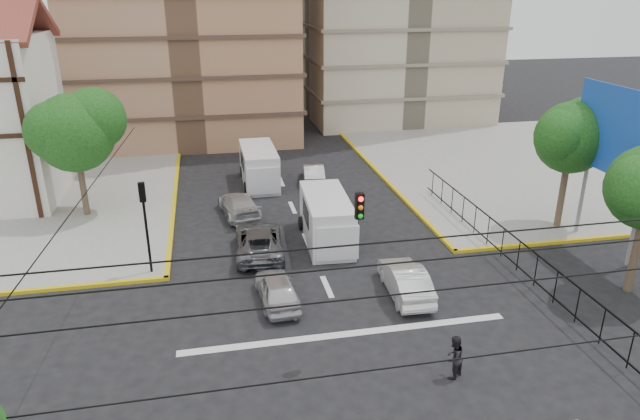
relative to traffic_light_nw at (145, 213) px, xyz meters
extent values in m
plane|color=black|center=(7.80, -7.80, -3.11)|extent=(160.00, 160.00, 0.00)
cube|color=gray|center=(27.80, 12.20, -3.04)|extent=(26.00, 26.00, 0.15)
cube|color=silver|center=(7.80, -6.60, -3.11)|extent=(13.00, 0.40, 0.01)
cylinder|color=slate|center=(22.30, -3.80, -0.96)|extent=(0.20, 0.20, 4.00)
cylinder|color=slate|center=(22.30, 0.20, -0.96)|extent=(0.20, 0.20, 4.00)
cube|color=silver|center=(22.30, -1.80, 3.04)|extent=(0.25, 6.00, 4.00)
cube|color=blue|center=(22.10, -1.80, 3.04)|extent=(0.08, 6.20, 4.20)
cylinder|color=#473828|center=(20.80, -5.80, -1.01)|extent=(0.36, 0.36, 4.20)
cylinder|color=#473828|center=(21.80, 1.20, -0.87)|extent=(0.36, 0.36, 4.48)
sphere|color=#134213|center=(21.80, 1.20, 2.05)|extent=(3.80, 3.80, 3.80)
sphere|color=#134213|center=(22.75, 1.50, 2.62)|extent=(3.04, 3.04, 3.04)
sphere|color=#134213|center=(21.04, 0.90, 2.24)|extent=(2.85, 2.85, 2.85)
cylinder|color=#473828|center=(-4.20, 8.20, -1.01)|extent=(0.36, 0.36, 4.20)
sphere|color=#134213|center=(-4.20, 8.20, 1.89)|extent=(4.40, 4.40, 4.40)
sphere|color=#134213|center=(-3.10, 8.50, 2.55)|extent=(3.52, 3.52, 3.52)
sphere|color=#134213|center=(-5.08, 7.90, 2.11)|extent=(3.30, 3.30, 3.30)
cylinder|color=black|center=(0.00, 0.00, -1.21)|extent=(0.12, 0.12, 3.50)
cube|color=black|center=(0.00, 0.00, 0.99)|extent=(0.28, 0.22, 0.90)
sphere|color=#FF0C0C|center=(0.00, 0.00, 1.29)|extent=(0.17, 0.17, 0.17)
cube|color=black|center=(7.80, -7.80, 2.69)|extent=(0.28, 0.22, 0.90)
cylinder|color=black|center=(7.80, -16.80, 3.14)|extent=(18.00, 0.03, 0.03)
cube|color=silver|center=(8.81, 2.07, -1.86)|extent=(2.47, 5.54, 2.50)
cube|color=silver|center=(8.81, -0.10, -2.03)|extent=(2.13, 1.41, 1.74)
cube|color=black|center=(8.81, -0.48, -1.43)|extent=(2.01, 0.21, 0.98)
cylinder|color=black|center=(7.78, 0.33, -2.73)|extent=(0.25, 0.76, 0.76)
cylinder|color=black|center=(9.84, 0.33, -2.73)|extent=(0.25, 0.76, 0.76)
cylinder|color=black|center=(7.78, 3.81, -2.73)|extent=(0.25, 0.76, 0.76)
cylinder|color=black|center=(9.84, 3.81, -2.73)|extent=(0.25, 0.76, 0.76)
cube|color=silver|center=(6.30, 12.09, -1.86)|extent=(2.22, 5.47, 2.51)
cube|color=silver|center=(6.30, 9.91, -2.02)|extent=(2.08, 1.32, 1.75)
cube|color=black|center=(6.30, 9.52, -1.42)|extent=(2.02, 0.11, 0.98)
cylinder|color=black|center=(5.26, 10.34, -2.73)|extent=(0.25, 0.76, 0.76)
cylinder|color=black|center=(7.33, 10.34, -2.73)|extent=(0.25, 0.76, 0.76)
cylinder|color=black|center=(5.26, 13.84, -2.73)|extent=(0.25, 0.76, 0.76)
cylinder|color=black|center=(7.33, 13.84, -2.73)|extent=(0.25, 0.76, 0.76)
imported|color=#BCBCC1|center=(5.45, -3.68, -2.46)|extent=(1.76, 3.90, 1.30)
imported|color=white|center=(11.00, -4.12, -2.41)|extent=(1.67, 4.31, 1.40)
imported|color=slate|center=(5.17, 1.23, -2.42)|extent=(2.61, 5.13, 1.39)
imported|color=silver|center=(4.55, 6.54, -2.44)|extent=(2.57, 4.87, 1.34)
imported|color=#27272A|center=(10.14, 7.22, -2.45)|extent=(1.98, 4.02, 1.32)
imported|color=silver|center=(9.97, 11.68, -2.47)|extent=(1.86, 4.05, 1.29)
imported|color=black|center=(10.72, -9.84, -2.31)|extent=(0.99, 0.95, 1.61)
camera|label=1|loc=(3.00, -24.83, 9.53)|focal=32.00mm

